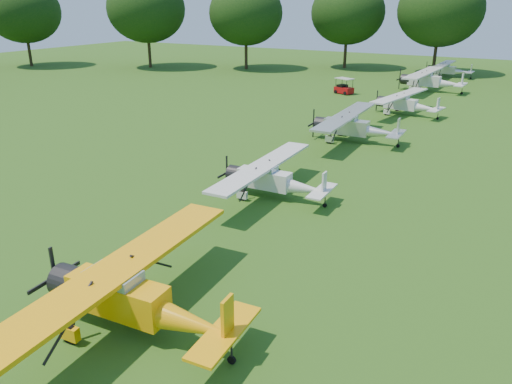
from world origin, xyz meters
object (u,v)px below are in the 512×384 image
aircraft_5 (406,103)px  aircraft_6 (429,79)px  aircraft_2 (131,295)px  aircraft_7 (448,69)px  aircraft_4 (353,125)px  aircraft_3 (272,178)px  golf_cart (344,89)px

aircraft_5 → aircraft_6: aircraft_6 is taller
aircraft_2 → aircraft_6: 48.08m
aircraft_5 → aircraft_7: size_ratio=1.00×
aircraft_4 → aircraft_2: bearing=-88.4°
aircraft_2 → aircraft_3: 11.84m
aircraft_7 → aircraft_2: bearing=-87.2°
aircraft_6 → aircraft_7: size_ratio=1.21×
aircraft_3 → aircraft_6: size_ratio=0.81×
aircraft_6 → aircraft_7: 12.22m
aircraft_3 → aircraft_6: bearing=87.8°
aircraft_2 → aircraft_3: aircraft_2 is taller
aircraft_5 → aircraft_7: bearing=101.3°
aircraft_5 → aircraft_7: 25.61m
aircraft_2 → aircraft_3: (-1.47, 11.75, -0.18)m
aircraft_3 → aircraft_6: 36.32m
aircraft_7 → aircraft_3: bearing=-88.6°
aircraft_3 → aircraft_4: 12.20m
aircraft_4 → aircraft_5: (1.03, 10.73, -0.11)m
aircraft_4 → golf_cart: aircraft_4 is taller
aircraft_6 → aircraft_7: (-0.10, 12.21, -0.22)m
aircraft_2 → aircraft_6: (-1.13, 48.06, 0.06)m
aircraft_2 → aircraft_4: aircraft_2 is taller
aircraft_3 → aircraft_4: (0.02, 12.20, 0.13)m
aircraft_6 → aircraft_5: bearing=-84.0°
aircraft_5 → aircraft_7: aircraft_7 is taller
aircraft_4 → golf_cart: (-7.27, 18.15, -0.64)m
aircraft_7 → aircraft_4: bearing=-88.7°
aircraft_3 → aircraft_2: bearing=-84.5°
aircraft_3 → aircraft_7: bearing=88.1°
aircraft_2 → aircraft_4: bearing=90.0°
aircraft_3 → aircraft_7: aircraft_7 is taller
golf_cart → aircraft_3: bearing=-54.2°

